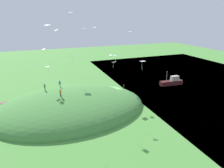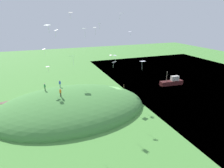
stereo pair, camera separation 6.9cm
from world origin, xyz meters
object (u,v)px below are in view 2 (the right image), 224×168
Objects in this scene: boat_on_lake at (172,82)px; kite_4 at (130,32)px; person_near_shore at (45,86)px; kite_5 at (48,67)px; kite_2 at (84,29)px; kite_9 at (47,25)px; kite_11 at (114,62)px; kite_1 at (44,49)px; kite_0 at (111,55)px; mooring_post at (124,87)px; kite_14 at (115,56)px; person_walking_path at (60,92)px; kite_6 at (99,24)px; kite_3 at (72,56)px; kite_10 at (143,62)px; kite_7 at (70,13)px; kite_8 at (121,13)px; person_on_hilltop at (60,83)px; kite_13 at (56,30)px; kite_12 at (95,28)px.

kite_4 is at bearing -166.27° from boat_on_lake.
kite_5 reaches higher than person_near_shore.
kite_9 is (7.26, 3.19, 0.95)m from kite_2.
boat_on_lake is at bearing -171.27° from kite_11.
kite_9 reaches higher than kite_1.
mooring_post is at bearing 129.53° from kite_0.
kite_1 reaches higher than kite_11.
kite_2 is at bearing -5.54° from kite_4.
boat_on_lake is 3.82× the size of kite_14.
kite_9 is at bearing 41.18° from person_near_shore.
kite_9 reaches higher than kite_4.
kite_6 is (-12.18, -13.06, 11.88)m from person_walking_path.
kite_4 is at bearing 160.45° from kite_3.
kite_9 is at bearing 7.40° from kite_4.
kite_4 is at bearing 101.88° from kite_0.
kite_3 is at bearing -36.94° from kite_10.
kite_2 is 9.97m from kite_4.
kite_9 is at bearing 17.15° from kite_7.
kite_1 is at bearing -20.15° from kite_8.
kite_6 is at bearing -42.89° from kite_0.
kite_7 is at bearing 28.18° from kite_14.
kite_5 is 0.83× the size of kite_8.
kite_3 is 10.54m from kite_7.
kite_14 is at bearing 174.67° from boat_on_lake.
kite_0 is 0.96× the size of kite_11.
kite_1 is (2.49, -1.58, 7.47)m from person_on_hilltop.
kite_0 is at bearing 137.11° from kite_6.
kite_0 is 16.90m from kite_1.
kite_2 is at bearing -147.37° from kite_7.
boat_on_lake is 5.24× the size of kite_7.
kite_8 is 0.94× the size of kite_13.
person_near_shore is (2.69, -5.39, -0.37)m from person_walking_path.
person_near_shore reaches higher than boat_on_lake.
kite_1 is at bearing -83.07° from kite_9.
kite_6 reaches higher than kite_0.
kite_6 is (2.31, -2.14, 7.80)m from kite_0.
person_near_shore is 7.92m from kite_1.
kite_11 is (2.18, 7.96, 0.08)m from kite_0.
kite_14 is (-15.72, -7.42, -7.78)m from kite_9.
kite_0 is 11.16m from kite_3.
person_walking_path is 15.67m from kite_12.
person_on_hilltop is 0.94× the size of kite_14.
kite_3 is 15.96m from mooring_post.
kite_2 reaches higher than kite_10.
person_walking_path is 13.56m from kite_2.
kite_13 is (3.44, 5.84, 6.10)m from kite_3.
kite_3 reaches higher than person_walking_path.
kite_12 is at bearing 12.68° from mooring_post.
kite_2 reaches higher than person_walking_path.
kite_6 is (-11.60, -6.53, 12.31)m from person_on_hilltop.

